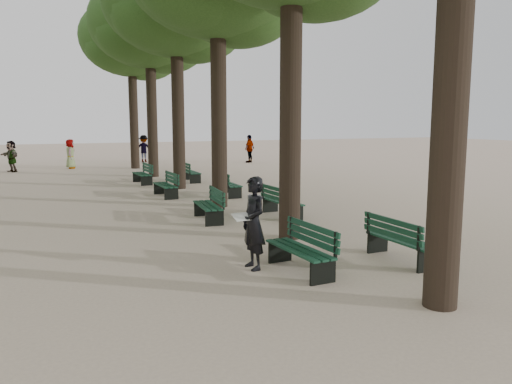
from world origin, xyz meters
name	(u,v)px	position (x,y,z in m)	size (l,w,h in m)	color
ground	(294,281)	(0.00, 0.00, 0.00)	(120.00, 120.00, 0.00)	#C2AB93
tree_central_3	(176,2)	(1.50, 13.00, 7.65)	(6.00, 6.00, 9.95)	#33261C
tree_central_4	(149,24)	(1.50, 18.00, 7.65)	(6.00, 6.00, 9.95)	#33261C
tree_central_5	(131,39)	(1.50, 23.00, 7.65)	(6.00, 6.00, 9.95)	#33261C
bench_left_0	(300,258)	(0.37, 0.44, 0.27)	(0.64, 1.82, 0.92)	black
bench_left_1	(208,211)	(0.37, 5.87, 0.27)	(0.76, 1.85, 0.92)	black
bench_left_2	(166,190)	(0.37, 10.90, 0.27)	(0.61, 1.81, 0.92)	black
bench_left_3	(142,178)	(0.37, 15.27, 0.27)	(0.65, 1.82, 0.92)	black
bench_right_0	(401,248)	(2.63, 0.24, 0.27)	(0.58, 1.80, 0.92)	black
bench_right_1	(282,207)	(2.63, 5.60, 0.27)	(0.61, 1.81, 0.92)	black
bench_right_2	(228,189)	(2.63, 10.16, 0.27)	(0.63, 1.82, 0.92)	black
bench_right_3	(191,176)	(2.63, 15.11, 0.27)	(0.62, 1.81, 0.92)	black
man_with_map	(254,223)	(-0.34, 1.02, 0.91)	(0.64, 0.74, 1.81)	black
pedestrian_c	(250,149)	(9.52, 24.01, 0.96)	(1.12, 0.38, 1.91)	#262628
pedestrian_d	(70,154)	(-2.10, 24.38, 0.89)	(0.86, 0.35, 1.77)	#262628
pedestrian_b	(144,149)	(2.94, 27.40, 0.94)	(1.21, 0.38, 1.88)	#262628
pedestrian_e	(11,156)	(-5.28, 23.68, 0.88)	(1.64, 0.35, 1.76)	#262628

